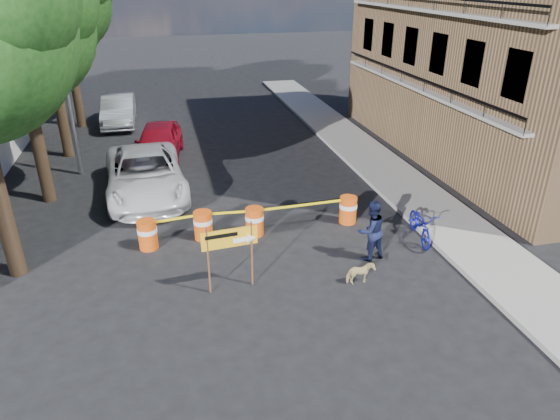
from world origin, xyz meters
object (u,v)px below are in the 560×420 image
barrel_far_left (148,234)px  pedestrian (371,231)px  barrel_mid_left (203,225)px  sedan_red (159,142)px  sedan_silver (119,110)px  barrel_mid_right (255,221)px  barrel_far_right (348,209)px  suv_white (145,174)px  detour_sign (237,242)px  bicycle (422,211)px  dog (360,274)px

barrel_far_left → pedestrian: pedestrian is taller
barrel_mid_left → sedan_red: sedan_red is taller
sedan_red → sedan_silver: 6.59m
barrel_mid_right → pedestrian: 3.67m
sedan_silver → barrel_far_right: bearing=-60.8°
suv_white → barrel_mid_right: bearing=-54.4°
barrel_mid_right → detour_sign: detour_sign is taller
barrel_far_left → barrel_mid_right: bearing=1.9°
detour_sign → barrel_mid_left: bearing=96.9°
barrel_far_left → barrel_far_right: same height
barrel_mid_left → sedan_silver: 14.43m
barrel_far_left → bicycle: (8.11, -1.38, 0.50)m
barrel_far_right → sedan_red: bearing=126.9°
barrel_mid_right → sedan_red: bearing=109.0°
barrel_far_right → sedan_silver: size_ratio=0.19×
barrel_mid_left → barrel_far_right: size_ratio=1.00×
dog → suv_white: (-5.47, 7.37, 0.51)m
detour_sign → bicycle: 5.98m
barrel_mid_left → sedan_red: bearing=98.3°
detour_sign → bicycle: size_ratio=0.95×
pedestrian → sedan_red: pedestrian is taller
suv_white → barrel_far_left: bearing=-93.0°
suv_white → bicycle: bearing=-37.7°
suv_white → barrel_mid_left: bearing=-70.0°
sedan_red → barrel_mid_right: bearing=-63.9°
barrel_far_left → detour_sign: detour_sign is taller
detour_sign → sedan_silver: detour_sign is taller
dog → barrel_far_right: bearing=-19.7°
sedan_red → sedan_silver: (-2.00, 6.28, -0.01)m
suv_white → barrel_far_right: bearing=-34.9°
pedestrian → suv_white: pedestrian is taller
barrel_far_left → barrel_mid_left: (1.66, 0.23, 0.00)m
sedan_red → barrel_mid_left: bearing=-74.6°
barrel_mid_left → bicycle: bicycle is taller
sedan_silver → barrel_far_left: bearing=-84.0°
barrel_mid_left → detour_sign: size_ratio=0.49×
barrel_mid_left → suv_white: 4.26m
suv_white → sedan_red: 3.95m
barrel_far_right → sedan_silver: sedan_silver is taller
dog → suv_white: size_ratio=0.12×
barrel_mid_right → sedan_red: (-2.72, 7.93, 0.31)m
bicycle → sedan_silver: (-9.59, 15.70, -0.20)m
barrel_mid_left → pedestrian: bearing=-27.1°
barrel_mid_left → barrel_far_right: bearing=0.1°
barrel_far_right → barrel_far_left: bearing=-177.9°
barrel_mid_right → suv_white: (-3.29, 4.02, 0.35)m
pedestrian → sedan_silver: (-7.65, 16.39, -0.12)m
suv_white → sedan_silver: size_ratio=1.26×
barrel_far_left → barrel_mid_left: same height
barrel_far_left → barrel_mid_left: 1.67m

